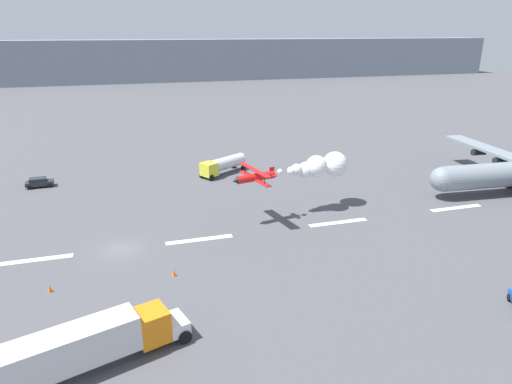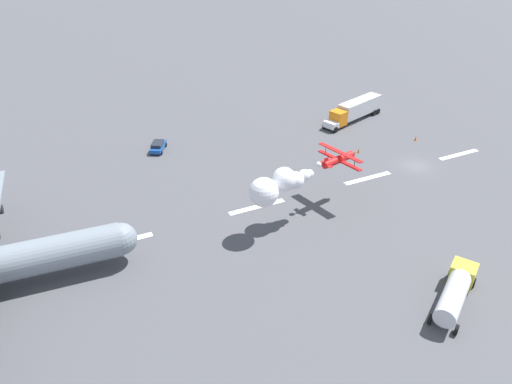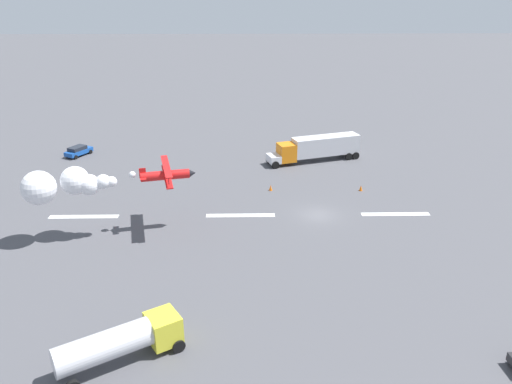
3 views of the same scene
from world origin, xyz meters
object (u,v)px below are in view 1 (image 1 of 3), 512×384
at_px(traffic_cone_near, 50,288).
at_px(semi_truck_orange, 86,345).
at_px(fuel_tanker_truck, 223,164).
at_px(traffic_cone_far, 174,273).
at_px(stunt_biplane_red, 318,167).
at_px(airport_staff_sedan, 39,182).

bearing_deg(traffic_cone_near, semi_truck_orange, -70.57).
distance_m(semi_truck_orange, traffic_cone_near, 12.87).
height_order(fuel_tanker_truck, traffic_cone_far, fuel_tanker_truck).
bearing_deg(traffic_cone_far, fuel_tanker_truck, 69.41).
relative_size(stunt_biplane_red, semi_truck_orange, 1.20).
distance_m(semi_truck_orange, airport_staff_sedan, 46.36).
distance_m(fuel_tanker_truck, airport_staff_sedan, 29.51).
xyz_separation_m(fuel_tanker_truck, traffic_cone_near, (-23.77, -31.77, -1.37)).
bearing_deg(traffic_cone_far, stunt_biplane_red, 31.11).
bearing_deg(stunt_biplane_red, fuel_tanker_truck, 115.30).
height_order(semi_truck_orange, airport_staff_sedan, semi_truck_orange).
xyz_separation_m(stunt_biplane_red, traffic_cone_far, (-21.18, -12.78, -5.76)).
distance_m(stunt_biplane_red, traffic_cone_near, 35.65).
height_order(airport_staff_sedan, traffic_cone_far, airport_staff_sedan).
distance_m(traffic_cone_near, traffic_cone_far, 11.73).
bearing_deg(traffic_cone_near, traffic_cone_far, -1.51).
relative_size(airport_staff_sedan, traffic_cone_near, 5.56).
bearing_deg(semi_truck_orange, airport_staff_sedan, 102.37).
bearing_deg(fuel_tanker_truck, semi_truck_orange, -114.04).
xyz_separation_m(semi_truck_orange, airport_staff_sedan, (-9.93, 45.26, -1.31)).
height_order(airport_staff_sedan, traffic_cone_near, airport_staff_sedan).
xyz_separation_m(stunt_biplane_red, semi_truck_orange, (-28.66, -24.50, -4.01)).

